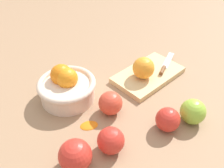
{
  "coord_description": "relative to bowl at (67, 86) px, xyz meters",
  "views": [
    {
      "loc": [
        -0.44,
        -0.41,
        0.56
      ],
      "look_at": [
        0.01,
        0.03,
        0.04
      ],
      "focal_mm": 40.66,
      "sensor_mm": 36.0,
      "label": 1
    }
  ],
  "objects": [
    {
      "name": "bowl",
      "position": [
        0.0,
        0.0,
        0.0
      ],
      "size": [
        0.18,
        0.18,
        0.11
      ],
      "color": "beige",
      "rests_on": "ground_plane"
    },
    {
      "name": "citrus_peel",
      "position": [
        -0.03,
        -0.14,
        -0.04
      ],
      "size": [
        0.06,
        0.06,
        0.01
      ],
      "primitive_type": "ellipsoid",
      "rotation": [
        0.0,
        0.0,
        2.6
      ],
      "color": "orange",
      "rests_on": "ground_plane"
    },
    {
      "name": "orange_on_board",
      "position": [
        0.23,
        -0.11,
        0.01
      ],
      "size": [
        0.07,
        0.07,
        0.07
      ],
      "primitive_type": "sphere",
      "color": "orange",
      "rests_on": "cutting_board"
    },
    {
      "name": "ground_plane",
      "position": [
        0.11,
        -0.12,
        -0.04
      ],
      "size": [
        2.4,
        2.4,
        0.0
      ],
      "primitive_type": "plane",
      "color": "#997556"
    },
    {
      "name": "apple_front_left_2",
      "position": [
        -0.05,
        -0.24,
        -0.01
      ],
      "size": [
        0.07,
        0.07,
        0.07
      ],
      "primitive_type": "sphere",
      "color": "red",
      "rests_on": "ground_plane"
    },
    {
      "name": "cutting_board",
      "position": [
        0.26,
        -0.12,
        -0.04
      ],
      "size": [
        0.25,
        0.16,
        0.02
      ],
      "primitive_type": "cube",
      "rotation": [
        0.0,
        0.0,
        -0.05
      ],
      "color": "#DBB77F",
      "rests_on": "ground_plane"
    },
    {
      "name": "apple_mid_left",
      "position": [
        0.05,
        -0.14,
        -0.01
      ],
      "size": [
        0.07,
        0.07,
        0.07
      ],
      "primitive_type": "sphere",
      "color": "#D6422D",
      "rests_on": "ground_plane"
    },
    {
      "name": "apple_front_right",
      "position": [
        0.19,
        -0.34,
        -0.01
      ],
      "size": [
        0.07,
        0.07,
        0.07
      ],
      "primitive_type": "sphere",
      "color": "#8EB738",
      "rests_on": "ground_plane"
    },
    {
      "name": "knife",
      "position": [
        0.33,
        -0.14,
        -0.02
      ],
      "size": [
        0.15,
        0.07,
        0.01
      ],
      "color": "silver",
      "rests_on": "cutting_board"
    },
    {
      "name": "apple_front_center",
      "position": [
        0.11,
        -0.3,
        -0.01
      ],
      "size": [
        0.07,
        0.07,
        0.07
      ],
      "primitive_type": "sphere",
      "color": "red",
      "rests_on": "ground_plane"
    },
    {
      "name": "apple_front_left",
      "position": [
        -0.14,
        -0.21,
        -0.0
      ],
      "size": [
        0.08,
        0.08,
        0.08
      ],
      "primitive_type": "sphere",
      "color": "red",
      "rests_on": "ground_plane"
    }
  ]
}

